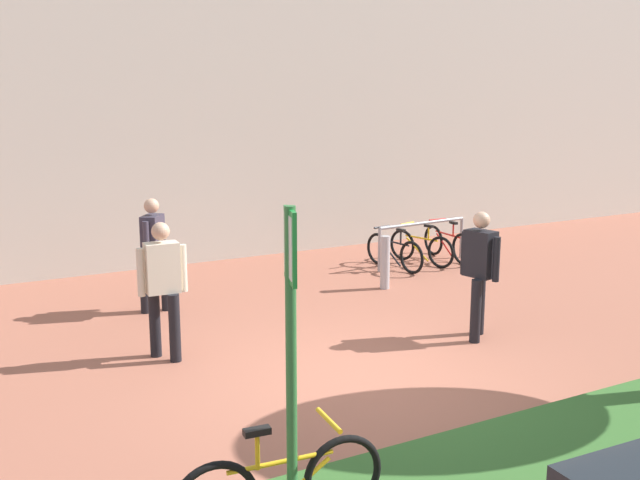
% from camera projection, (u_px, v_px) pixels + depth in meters
% --- Properties ---
extents(ground_plane, '(60.00, 60.00, 0.00)m').
position_uv_depth(ground_plane, '(365.00, 380.00, 8.40)').
color(ground_plane, '#9E5B47').
extents(planter_strip, '(7.00, 1.10, 0.16)m').
position_uv_depth(planter_strip, '(555.00, 444.00, 6.72)').
color(planter_strip, '#336028').
rests_on(planter_strip, ground).
extents(parking_sign_post, '(0.13, 0.35, 2.49)m').
position_uv_depth(parking_sign_post, '(291.00, 327.00, 5.16)').
color(parking_sign_post, '#2D7238').
rests_on(parking_sign_post, ground).
extents(bike_rack_cluster, '(2.10, 1.69, 0.83)m').
position_uv_depth(bike_rack_cluster, '(421.00, 246.00, 13.99)').
color(bike_rack_cluster, '#99999E').
rests_on(bike_rack_cluster, ground).
extents(bollard_steel, '(0.16, 0.16, 0.90)m').
position_uv_depth(bollard_steel, '(385.00, 262.00, 12.22)').
color(bollard_steel, '#ADADB2').
rests_on(bollard_steel, ground).
extents(person_casual_tan, '(0.61, 0.43, 1.72)m').
position_uv_depth(person_casual_tan, '(163.00, 282.00, 8.89)').
color(person_casual_tan, black).
rests_on(person_casual_tan, ground).
extents(person_suited_dark, '(0.42, 0.60, 1.72)m').
position_uv_depth(person_suited_dark, '(479.00, 267.00, 9.65)').
color(person_suited_dark, black).
rests_on(person_suited_dark, ground).
extents(person_suited_navy, '(0.46, 0.51, 1.72)m').
position_uv_depth(person_suited_navy, '(153.00, 248.00, 10.83)').
color(person_suited_navy, black).
rests_on(person_suited_navy, ground).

